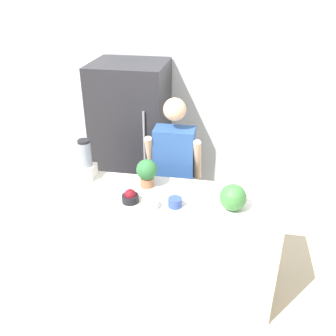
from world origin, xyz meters
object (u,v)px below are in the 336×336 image
person (174,176)px  potted_plant (147,172)px  refrigerator (132,140)px  bowl_cream (150,203)px  blender (86,162)px  bowl_cherries (130,197)px  watermelon (233,197)px  bowl_small_blue (175,202)px

person → potted_plant: size_ratio=6.44×
refrigerator → potted_plant: bearing=-68.4°
bowl_cream → blender: blender is taller
bowl_cherries → potted_plant: size_ratio=0.54×
bowl_cherries → bowl_cream: bearing=-15.2°
potted_plant → bowl_cream: bearing=-73.1°
watermelon → bowl_small_blue: (-0.44, -0.02, -0.08)m
bowl_cream → potted_plant: potted_plant is taller
watermelon → blender: bearing=167.0°
refrigerator → blender: 1.08m
bowl_small_blue → blender: (-0.85, 0.32, 0.12)m
person → bowl_small_blue: size_ratio=14.52×
watermelon → person: bearing=129.6°
refrigerator → blender: size_ratio=4.80×
bowl_cream → blender: size_ratio=0.37×
bowl_small_blue → potted_plant: (-0.29, 0.27, 0.10)m
bowl_small_blue → blender: bearing=159.3°
refrigerator → watermelon: refrigerator is taller
bowl_small_blue → potted_plant: bearing=136.9°
watermelon → bowl_small_blue: watermelon is taller
watermelon → bowl_cherries: (-0.81, -0.02, -0.07)m
bowl_cream → bowl_cherries: bearing=164.8°
bowl_cream → potted_plant: (-0.10, 0.31, 0.10)m
bowl_cream → bowl_small_blue: size_ratio=1.24×
watermelon → potted_plant: 0.77m
bowl_cherries → bowl_cream: size_ratio=0.99×
watermelon → bowl_cream: (-0.63, -0.07, -0.08)m
blender → refrigerator: bearing=83.1°
bowl_cherries → bowl_small_blue: bowl_cherries is taller
person → bowl_cream: 0.78m
bowl_small_blue → person: bearing=100.0°
refrigerator → bowl_cherries: size_ratio=12.93×
bowl_cream → watermelon: bearing=6.3°
blender → potted_plant: bearing=-5.5°
bowl_cream → bowl_small_blue: 0.20m
refrigerator → person: bearing=-47.9°
bowl_cherries → watermelon: bearing=1.6°
bowl_cherries → potted_plant: 0.29m
blender → bowl_cherries: bearing=-33.5°
watermelon → potted_plant: bearing=161.4°
bowl_cherries → bowl_cream: 0.18m
bowl_small_blue → refrigerator: bearing=117.8°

